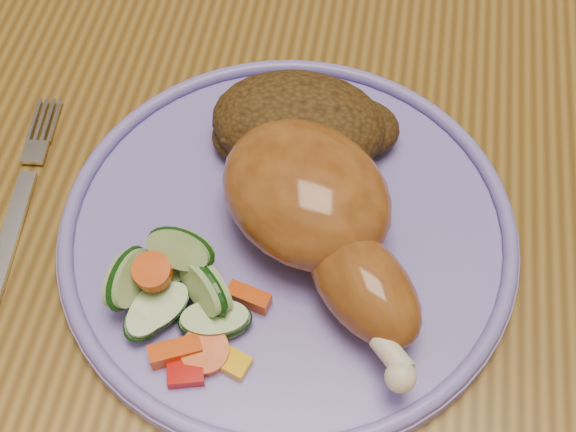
{
  "coord_description": "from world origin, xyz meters",
  "views": [
    {
      "loc": [
        -0.02,
        -0.38,
        1.19
      ],
      "look_at": [
        -0.07,
        -0.11,
        0.78
      ],
      "focal_mm": 50.0,
      "sensor_mm": 36.0,
      "label": 1
    }
  ],
  "objects": [
    {
      "name": "chicken_leg",
      "position": [
        -0.05,
        -0.11,
        0.79
      ],
      "size": [
        0.17,
        0.19,
        0.06
      ],
      "color": "brown",
      "rests_on": "plate"
    },
    {
      "name": "vegetable_pile",
      "position": [
        -0.12,
        -0.17,
        0.78
      ],
      "size": [
        0.1,
        0.1,
        0.05
      ],
      "color": "#A50A05",
      "rests_on": "plate"
    },
    {
      "name": "plate_rim",
      "position": [
        -0.07,
        -0.11,
        0.77
      ],
      "size": [
        0.29,
        0.29,
        0.01
      ],
      "primitive_type": "torus",
      "color": "#7063BC",
      "rests_on": "plate"
    },
    {
      "name": "plate",
      "position": [
        -0.07,
        -0.11,
        0.76
      ],
      "size": [
        0.29,
        0.29,
        0.01
      ],
      "primitive_type": "cylinder",
      "color": "#7063BC",
      "rests_on": "dining_table"
    },
    {
      "name": "fork",
      "position": [
        -0.25,
        -0.11,
        0.75
      ],
      "size": [
        0.03,
        0.15,
        0.0
      ],
      "color": "silver",
      "rests_on": "dining_table"
    },
    {
      "name": "dining_table",
      "position": [
        0.0,
        0.0,
        0.67
      ],
      "size": [
        0.9,
        1.4,
        0.75
      ],
      "color": "brown",
      "rests_on": "ground"
    },
    {
      "name": "rice_pilaf",
      "position": [
        -0.07,
        -0.04,
        0.78
      ],
      "size": [
        0.13,
        0.09,
        0.05
      ],
      "color": "#422C10",
      "rests_on": "plate"
    }
  ]
}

